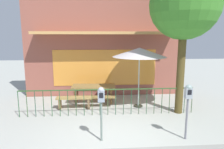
{
  "coord_description": "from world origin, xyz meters",
  "views": [
    {
      "loc": [
        -0.36,
        -5.26,
        2.81
      ],
      "look_at": [
        0.18,
        2.27,
        1.42
      ],
      "focal_mm": 33.14,
      "sensor_mm": 36.0,
      "label": 1
    }
  ],
  "objects_px": {
    "patio_umbrella": "(139,53)",
    "parking_meter_near": "(188,97)",
    "patio_bench": "(74,100)",
    "street_tree": "(185,5)",
    "picnic_table_left": "(94,89)",
    "parking_meter_far": "(101,100)"
  },
  "relations": [
    {
      "from": "patio_umbrella",
      "to": "parking_meter_far",
      "type": "distance_m",
      "value": 3.28
    },
    {
      "from": "picnic_table_left",
      "to": "patio_bench",
      "type": "distance_m",
      "value": 1.02
    },
    {
      "from": "patio_bench",
      "to": "picnic_table_left",
      "type": "bearing_deg",
      "value": 40.35
    },
    {
      "from": "parking_meter_near",
      "to": "parking_meter_far",
      "type": "relative_size",
      "value": 1.04
    },
    {
      "from": "picnic_table_left",
      "to": "patio_bench",
      "type": "relative_size",
      "value": 1.34
    },
    {
      "from": "patio_bench",
      "to": "street_tree",
      "type": "height_order",
      "value": "street_tree"
    },
    {
      "from": "street_tree",
      "to": "parking_meter_near",
      "type": "bearing_deg",
      "value": -106.4
    },
    {
      "from": "patio_umbrella",
      "to": "street_tree",
      "type": "bearing_deg",
      "value": -29.67
    },
    {
      "from": "patio_umbrella",
      "to": "patio_bench",
      "type": "xyz_separation_m",
      "value": [
        -2.56,
        -0.09,
        -1.84
      ]
    },
    {
      "from": "picnic_table_left",
      "to": "parking_meter_near",
      "type": "distance_m",
      "value": 4.25
    },
    {
      "from": "parking_meter_near",
      "to": "parking_meter_far",
      "type": "xyz_separation_m",
      "value": [
        -2.33,
        0.08,
        -0.04
      ]
    },
    {
      "from": "patio_umbrella",
      "to": "parking_meter_near",
      "type": "xyz_separation_m",
      "value": [
        0.78,
        -2.78,
        -0.99
      ]
    },
    {
      "from": "parking_meter_far",
      "to": "street_tree",
      "type": "height_order",
      "value": "street_tree"
    },
    {
      "from": "picnic_table_left",
      "to": "patio_umbrella",
      "type": "bearing_deg",
      "value": -16.76
    },
    {
      "from": "patio_bench",
      "to": "parking_meter_far",
      "type": "bearing_deg",
      "value": -68.82
    },
    {
      "from": "patio_bench",
      "to": "street_tree",
      "type": "xyz_separation_m",
      "value": [
        3.92,
        -0.68,
        3.5
      ]
    },
    {
      "from": "patio_umbrella",
      "to": "parking_meter_far",
      "type": "bearing_deg",
      "value": -119.89
    },
    {
      "from": "picnic_table_left",
      "to": "parking_meter_near",
      "type": "relative_size",
      "value": 1.21
    },
    {
      "from": "picnic_table_left",
      "to": "parking_meter_far",
      "type": "height_order",
      "value": "parking_meter_far"
    },
    {
      "from": "parking_meter_far",
      "to": "street_tree",
      "type": "relative_size",
      "value": 0.3
    },
    {
      "from": "picnic_table_left",
      "to": "patio_umbrella",
      "type": "relative_size",
      "value": 0.79
    },
    {
      "from": "picnic_table_left",
      "to": "street_tree",
      "type": "xyz_separation_m",
      "value": [
        3.17,
        -1.32,
        3.24
      ]
    }
  ]
}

